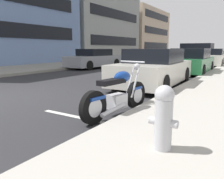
# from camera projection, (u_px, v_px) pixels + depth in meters

# --- Properties ---
(sidewalk_far_curb) EXTENTS (120.00, 5.00, 0.14)m
(sidewalk_far_curb) POSITION_uv_depth(u_px,v_px,m) (83.00, 63.00, 19.63)
(sidewalk_far_curb) COLOR gray
(sidewalk_far_curb) RESTS_ON ground
(parking_stall_stripe) EXTENTS (0.12, 2.20, 0.01)m
(parking_stall_stripe) POSITION_uv_depth(u_px,v_px,m) (84.00, 118.00, 4.48)
(parking_stall_stripe) COLOR silver
(parking_stall_stripe) RESTS_ON ground
(parked_motorcycle) EXTENTS (2.08, 0.62, 1.12)m
(parked_motorcycle) POSITION_uv_depth(u_px,v_px,m) (118.00, 95.00, 4.65)
(parked_motorcycle) COLOR black
(parked_motorcycle) RESTS_ON ground
(parked_car_at_intersection) EXTENTS (4.41, 2.00, 1.37)m
(parked_car_at_intersection) POSITION_uv_depth(u_px,v_px,m) (154.00, 69.00, 8.28)
(parked_car_at_intersection) COLOR beige
(parked_car_at_intersection) RESTS_ON ground
(parked_car_second_in_row) EXTENTS (4.46, 1.93, 1.38)m
(parked_car_second_in_row) POSITION_uv_depth(u_px,v_px,m) (191.00, 62.00, 12.43)
(parked_car_second_in_row) COLOR #236638
(parked_car_second_in_row) RESTS_ON ground
(parked_car_near_corner) EXTENTS (4.50, 2.03, 1.36)m
(parked_car_near_corner) POSITION_uv_depth(u_px,v_px,m) (211.00, 58.00, 17.57)
(parked_car_near_corner) COLOR beige
(parked_car_near_corner) RESTS_ON ground
(crossing_truck) EXTENTS (2.42, 5.18, 1.97)m
(crossing_truck) POSITION_uv_depth(u_px,v_px,m) (197.00, 51.00, 27.90)
(crossing_truck) COLOR maroon
(crossing_truck) RESTS_ON ground
(car_opposite_curb) EXTENTS (4.56, 2.08, 1.33)m
(car_opposite_curb) POSITION_uv_depth(u_px,v_px,m) (95.00, 59.00, 15.73)
(car_opposite_curb) COLOR gray
(car_opposite_curb) RESTS_ON ground
(fire_hydrant) EXTENTS (0.24, 0.36, 0.82)m
(fire_hydrant) POSITION_uv_depth(u_px,v_px,m) (164.00, 116.00, 2.75)
(fire_hydrant) COLOR #B7B7BC
(fire_hydrant) RESTS_ON sidewalk_near_curb
(townhouse_behind_pole) EXTENTS (13.04, 8.17, 10.42)m
(townhouse_behind_pole) POSITION_uv_depth(u_px,v_px,m) (91.00, 19.00, 30.06)
(townhouse_behind_pole) COLOR #939993
(townhouse_behind_pole) RESTS_ON ground
(townhouse_mid_block) EXTENTS (13.05, 9.17, 8.23)m
(townhouse_mid_block) POSITION_uv_depth(u_px,v_px,m) (134.00, 33.00, 42.27)
(townhouse_mid_block) COLOR beige
(townhouse_mid_block) RESTS_ON ground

